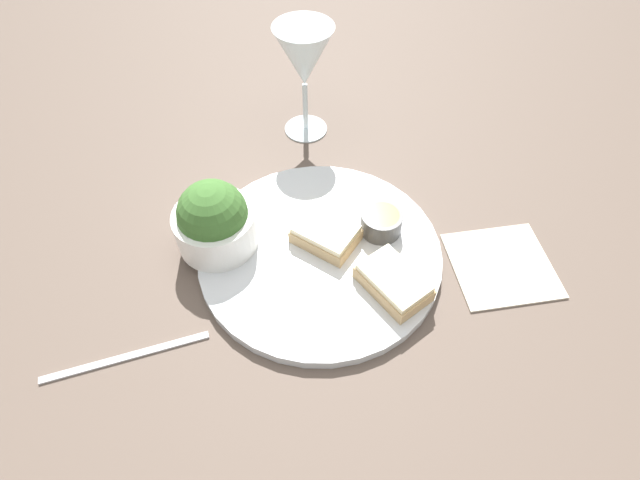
{
  "coord_description": "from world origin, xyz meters",
  "views": [
    {
      "loc": [
        0.3,
        -0.24,
        0.51
      ],
      "look_at": [
        0.0,
        0.0,
        0.03
      ],
      "focal_mm": 28.0,
      "sensor_mm": 36.0,
      "label": 1
    }
  ],
  "objects_px": {
    "wine_glass": "(304,60)",
    "napkin": "(502,265)",
    "sauce_ramekin": "(381,221)",
    "cheese_toast_far": "(326,234)",
    "fork": "(126,357)",
    "salad_bowl": "(214,221)",
    "cheese_toast_near": "(394,282)"
  },
  "relations": [
    {
      "from": "cheese_toast_near",
      "to": "cheese_toast_far",
      "type": "xyz_separation_m",
      "value": [
        -0.11,
        -0.02,
        -0.0
      ]
    },
    {
      "from": "salad_bowl",
      "to": "wine_glass",
      "type": "relative_size",
      "value": 0.59
    },
    {
      "from": "salad_bowl",
      "to": "cheese_toast_near",
      "type": "relative_size",
      "value": 1.18
    },
    {
      "from": "napkin",
      "to": "fork",
      "type": "distance_m",
      "value": 0.46
    },
    {
      "from": "salad_bowl",
      "to": "napkin",
      "type": "height_order",
      "value": "salad_bowl"
    },
    {
      "from": "sauce_ramekin",
      "to": "cheese_toast_far",
      "type": "distance_m",
      "value": 0.07
    },
    {
      "from": "cheese_toast_far",
      "to": "fork",
      "type": "distance_m",
      "value": 0.27
    },
    {
      "from": "sauce_ramekin",
      "to": "cheese_toast_far",
      "type": "relative_size",
      "value": 0.59
    },
    {
      "from": "cheese_toast_near",
      "to": "wine_glass",
      "type": "distance_m",
      "value": 0.34
    },
    {
      "from": "cheese_toast_near",
      "to": "fork",
      "type": "relative_size",
      "value": 0.49
    },
    {
      "from": "napkin",
      "to": "sauce_ramekin",
      "type": "bearing_deg",
      "value": -146.41
    },
    {
      "from": "sauce_ramekin",
      "to": "cheese_toast_near",
      "type": "xyz_separation_m",
      "value": [
        0.08,
        -0.05,
        -0.0
      ]
    },
    {
      "from": "napkin",
      "to": "fork",
      "type": "relative_size",
      "value": 0.95
    },
    {
      "from": "salad_bowl",
      "to": "fork",
      "type": "distance_m",
      "value": 0.18
    },
    {
      "from": "wine_glass",
      "to": "sauce_ramekin",
      "type": "bearing_deg",
      "value": -14.13
    },
    {
      "from": "sauce_ramekin",
      "to": "napkin",
      "type": "bearing_deg",
      "value": 33.59
    },
    {
      "from": "wine_glass",
      "to": "napkin",
      "type": "distance_m",
      "value": 0.39
    },
    {
      "from": "cheese_toast_far",
      "to": "napkin",
      "type": "bearing_deg",
      "value": 43.45
    },
    {
      "from": "salad_bowl",
      "to": "wine_glass",
      "type": "bearing_deg",
      "value": 117.31
    },
    {
      "from": "salad_bowl",
      "to": "cheese_toast_far",
      "type": "height_order",
      "value": "salad_bowl"
    },
    {
      "from": "salad_bowl",
      "to": "sauce_ramekin",
      "type": "height_order",
      "value": "salad_bowl"
    },
    {
      "from": "salad_bowl",
      "to": "cheese_toast_near",
      "type": "xyz_separation_m",
      "value": [
        0.19,
        0.12,
        -0.03
      ]
    },
    {
      "from": "cheese_toast_far",
      "to": "fork",
      "type": "height_order",
      "value": "cheese_toast_far"
    },
    {
      "from": "salad_bowl",
      "to": "sauce_ramekin",
      "type": "bearing_deg",
      "value": 56.48
    },
    {
      "from": "cheese_toast_near",
      "to": "cheese_toast_far",
      "type": "relative_size",
      "value": 0.94
    },
    {
      "from": "cheese_toast_near",
      "to": "napkin",
      "type": "distance_m",
      "value": 0.15
    },
    {
      "from": "fork",
      "to": "wine_glass",
      "type": "bearing_deg",
      "value": 115.26
    },
    {
      "from": "salad_bowl",
      "to": "fork",
      "type": "height_order",
      "value": "salad_bowl"
    },
    {
      "from": "cheese_toast_near",
      "to": "napkin",
      "type": "xyz_separation_m",
      "value": [
        0.06,
        0.14,
        -0.02
      ]
    },
    {
      "from": "wine_glass",
      "to": "fork",
      "type": "height_order",
      "value": "wine_glass"
    },
    {
      "from": "napkin",
      "to": "cheese_toast_near",
      "type": "bearing_deg",
      "value": -112.26
    },
    {
      "from": "napkin",
      "to": "fork",
      "type": "xyz_separation_m",
      "value": [
        -0.18,
        -0.42,
        -0.0
      ]
    }
  ]
}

